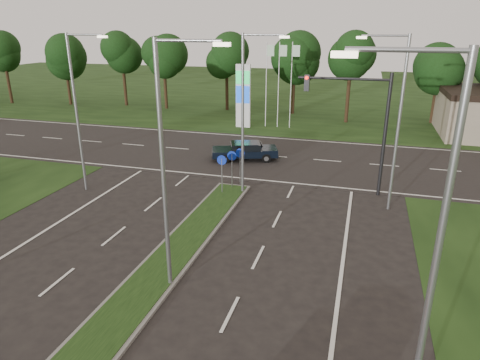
# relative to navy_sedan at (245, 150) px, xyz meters

# --- Properties ---
(verge_far) EXTENTS (160.00, 50.00, 0.02)m
(verge_far) POSITION_rel_navy_sedan_xyz_m (0.91, 32.41, -0.70)
(verge_far) COLOR black
(verge_far) RESTS_ON ground
(cross_road) EXTENTS (160.00, 12.00, 0.02)m
(cross_road) POSITION_rel_navy_sedan_xyz_m (0.91, 1.41, -0.70)
(cross_road) COLOR black
(cross_road) RESTS_ON ground
(median_kerb) EXTENTS (2.00, 26.00, 0.12)m
(median_kerb) POSITION_rel_navy_sedan_xyz_m (0.91, -18.59, -0.64)
(median_kerb) COLOR slate
(median_kerb) RESTS_ON ground
(streetlight_median_near) EXTENTS (2.53, 0.22, 9.00)m
(streetlight_median_near) POSITION_rel_navy_sedan_xyz_m (1.91, -16.59, 4.38)
(streetlight_median_near) COLOR gray
(streetlight_median_near) RESTS_ON ground
(streetlight_median_far) EXTENTS (2.53, 0.22, 9.00)m
(streetlight_median_far) POSITION_rel_navy_sedan_xyz_m (1.91, -6.59, 4.38)
(streetlight_median_far) COLOR gray
(streetlight_median_far) RESTS_ON ground
(streetlight_left_far) EXTENTS (2.53, 0.22, 9.00)m
(streetlight_left_far) POSITION_rel_navy_sedan_xyz_m (-7.39, -8.59, 4.38)
(streetlight_left_far) COLOR gray
(streetlight_left_far) RESTS_ON ground
(streetlight_right_far) EXTENTS (2.53, 0.22, 9.00)m
(streetlight_right_far) POSITION_rel_navy_sedan_xyz_m (9.71, -6.59, 4.38)
(streetlight_right_far) COLOR gray
(streetlight_right_far) RESTS_ON ground
(streetlight_right_near) EXTENTS (2.53, 0.22, 9.00)m
(streetlight_right_near) POSITION_rel_navy_sedan_xyz_m (9.71, -20.59, 4.38)
(streetlight_right_near) COLOR gray
(streetlight_right_near) RESTS_ON ground
(traffic_signal) EXTENTS (5.10, 0.42, 7.00)m
(traffic_signal) POSITION_rel_navy_sedan_xyz_m (8.10, -4.60, 3.95)
(traffic_signal) COLOR black
(traffic_signal) RESTS_ON ground
(median_signs) EXTENTS (1.16, 1.76, 2.38)m
(median_signs) POSITION_rel_navy_sedan_xyz_m (0.91, -6.19, 1.01)
(median_signs) COLOR gray
(median_signs) RESTS_ON ground
(gas_pylon) EXTENTS (5.80, 1.26, 8.00)m
(gas_pylon) POSITION_rel_navy_sedan_xyz_m (-2.88, 10.46, 2.50)
(gas_pylon) COLOR silver
(gas_pylon) RESTS_ON ground
(treeline_far) EXTENTS (6.00, 6.00, 9.90)m
(treeline_far) POSITION_rel_navy_sedan_xyz_m (1.01, 17.34, 6.13)
(treeline_far) COLOR black
(treeline_far) RESTS_ON ground
(navy_sedan) EXTENTS (5.10, 3.39, 1.30)m
(navy_sedan) POSITION_rel_navy_sedan_xyz_m (0.00, 0.00, 0.00)
(navy_sedan) COLOR black
(navy_sedan) RESTS_ON ground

